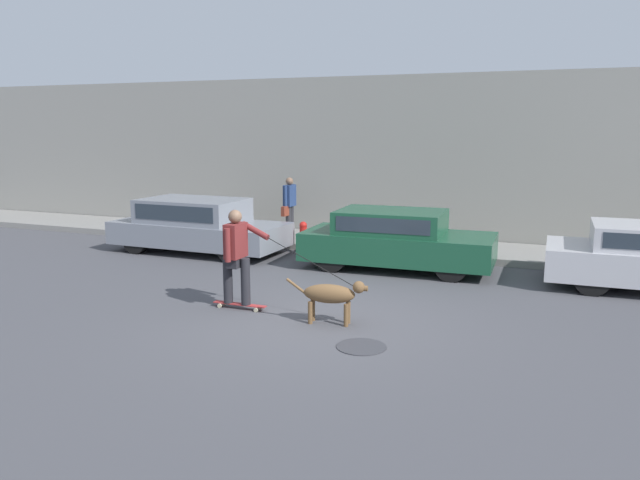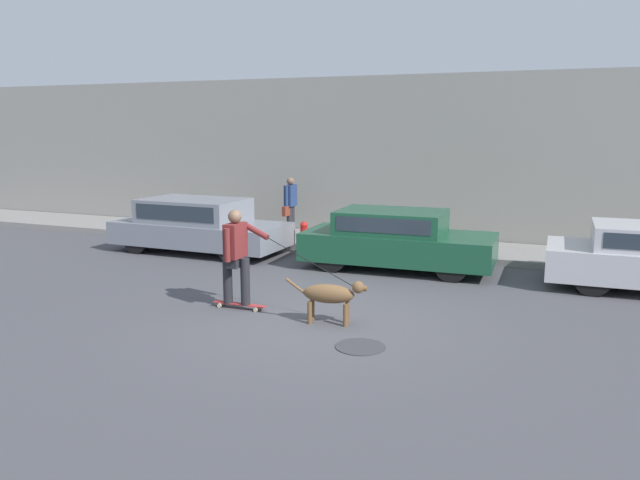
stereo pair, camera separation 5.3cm
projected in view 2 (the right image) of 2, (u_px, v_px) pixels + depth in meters
The scene contains 10 objects.
ground_plane at pixel (310, 320), 9.64m from camera, with size 36.00×36.00×0.00m, color #47474C.
back_wall at pixel (421, 160), 15.85m from camera, with size 32.00×0.30×4.23m.
sidewalk_curb at pixel (407, 247), 15.10m from camera, with size 30.00×2.11×0.16m.
parked_car_0 at pixel (198, 226), 14.79m from camera, with size 4.19×1.82×1.27m.
parked_car_1 at pixel (396, 240), 13.01m from camera, with size 3.98×1.82×1.23m.
dog at pixel (331, 295), 9.38m from camera, with size 1.26×0.39×0.69m.
skateboarder at pixel (236, 253), 10.08m from camera, with size 2.56×0.63×1.64m.
pedestrian_with_bag at pixel (290, 204), 16.19m from camera, with size 0.21×0.70×1.50m.
manhole_cover at pixel (360, 347), 8.45m from camera, with size 0.68×0.68×0.01m.
fire_hydrant at pixel (304, 237), 14.64m from camera, with size 0.18×0.18×0.76m.
Camera 2 is at (3.61, -8.53, 2.94)m, focal length 35.00 mm.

